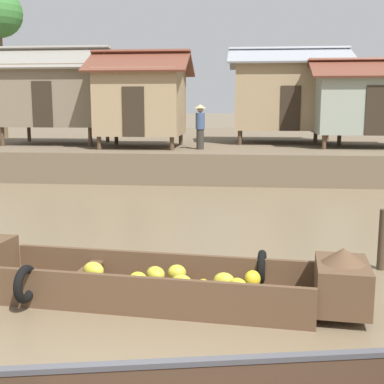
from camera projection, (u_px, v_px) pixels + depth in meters
ground_plane at (214, 210)px, 13.57m from camera, size 300.00×300.00×0.00m
riverbank_strip at (230, 147)px, 27.12m from camera, size 160.00×20.00×1.10m
banana_boat at (151, 280)px, 7.25m from camera, size 5.98×1.61×0.92m
stilt_house_left at (56, 94)px, 21.57m from camera, size 4.75×3.47×4.04m
stilt_house_mid_left at (142, 100)px, 19.90m from camera, size 3.83×3.48×3.72m
stilt_house_mid_right at (287, 95)px, 22.28m from camera, size 5.12×4.06×4.08m
stilt_house_right at (368, 103)px, 19.93m from camera, size 4.69×3.33×3.42m
vendor_person at (200, 124)px, 19.06m from camera, size 0.44×0.44×1.66m
mooring_post at (382, 240)px, 8.61m from camera, size 0.14×0.14×1.04m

